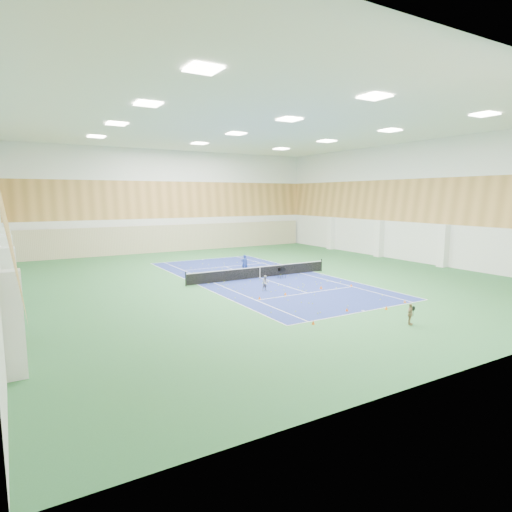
% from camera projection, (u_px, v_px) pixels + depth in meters
% --- Properties ---
extents(ground, '(40.00, 40.00, 0.00)m').
position_uv_depth(ground, '(260.00, 278.00, 34.90)').
color(ground, '#2D6938').
rests_on(ground, ground).
extents(room_shell, '(36.00, 40.00, 12.00)m').
position_uv_depth(room_shell, '(260.00, 204.00, 34.07)').
color(room_shell, white).
rests_on(room_shell, ground).
extents(wood_cladding, '(36.00, 40.00, 8.00)m').
position_uv_depth(wood_cladding, '(260.00, 179.00, 33.79)').
color(wood_cladding, tan).
rests_on(wood_cladding, room_shell).
extents(ceiling_light_grid, '(21.40, 25.40, 0.06)m').
position_uv_depth(ceiling_light_grid, '(260.00, 128.00, 33.25)').
color(ceiling_light_grid, white).
rests_on(ceiling_light_grid, room_shell).
extents(court_surface, '(10.97, 23.77, 0.01)m').
position_uv_depth(court_surface, '(260.00, 278.00, 34.90)').
color(court_surface, navy).
rests_on(court_surface, ground).
extents(tennis_balls_scatter, '(10.57, 22.77, 0.07)m').
position_uv_depth(tennis_balls_scatter, '(260.00, 277.00, 34.90)').
color(tennis_balls_scatter, '#AACB22').
rests_on(tennis_balls_scatter, ground).
extents(tennis_net, '(12.80, 0.10, 1.10)m').
position_uv_depth(tennis_net, '(260.00, 271.00, 34.83)').
color(tennis_net, black).
rests_on(tennis_net, ground).
extents(back_curtain, '(35.40, 0.16, 3.20)m').
position_uv_depth(back_curtain, '(176.00, 238.00, 51.54)').
color(back_curtain, '#C6B793').
rests_on(back_curtain, ground).
extents(door_left_a, '(0.08, 1.80, 2.20)m').
position_uv_depth(door_left_a, '(6.00, 322.00, 18.93)').
color(door_left_a, '#593319').
rests_on(door_left_a, ground).
extents(door_left_b, '(0.08, 1.80, 2.20)m').
position_uv_depth(door_left_b, '(5.00, 289.00, 25.76)').
color(door_left_b, '#593319').
rests_on(door_left_b, ground).
extents(coach, '(0.67, 0.57, 1.55)m').
position_uv_depth(coach, '(245.00, 263.00, 37.43)').
color(coach, navy).
rests_on(coach, ground).
extents(child_court, '(0.54, 0.42, 1.09)m').
position_uv_depth(child_court, '(266.00, 283.00, 30.15)').
color(child_court, gray).
rests_on(child_court, ground).
extents(child_apron, '(0.72, 0.53, 1.14)m').
position_uv_depth(child_apron, '(410.00, 314.00, 22.12)').
color(child_apron, tan).
rests_on(child_apron, ground).
extents(ball_cart, '(0.53, 0.53, 0.86)m').
position_uv_depth(ball_cart, '(282.00, 273.00, 34.73)').
color(ball_cart, black).
rests_on(ball_cart, ground).
extents(cone_svc_a, '(0.19, 0.19, 0.21)m').
position_uv_depth(cone_svc_a, '(259.00, 298.00, 27.63)').
color(cone_svc_a, '#D65F0B').
rests_on(cone_svc_a, ground).
extents(cone_svc_b, '(0.19, 0.19, 0.21)m').
position_uv_depth(cone_svc_b, '(285.00, 294.00, 28.81)').
color(cone_svc_b, '#FF660D').
rests_on(cone_svc_b, ground).
extents(cone_svc_c, '(0.23, 0.23, 0.25)m').
position_uv_depth(cone_svc_c, '(321.00, 287.00, 30.76)').
color(cone_svc_c, '#DB570B').
rests_on(cone_svc_c, ground).
extents(cone_svc_d, '(0.19, 0.19, 0.21)m').
position_uv_depth(cone_svc_d, '(351.00, 285.00, 31.55)').
color(cone_svc_d, '#F3590C').
rests_on(cone_svc_d, ground).
extents(cone_base_a, '(0.18, 0.18, 0.20)m').
position_uv_depth(cone_base_a, '(313.00, 323.00, 22.25)').
color(cone_base_a, '#E3520B').
rests_on(cone_base_a, ground).
extents(cone_base_b, '(0.20, 0.20, 0.22)m').
position_uv_depth(cone_base_b, '(347.00, 309.00, 24.79)').
color(cone_base_b, '#EF5B0C').
rests_on(cone_base_b, ground).
extents(cone_base_c, '(0.19, 0.19, 0.21)m').
position_uv_depth(cone_base_c, '(386.00, 308.00, 25.17)').
color(cone_base_c, orange).
rests_on(cone_base_c, ground).
extents(cone_base_d, '(0.18, 0.18, 0.19)m').
position_uv_depth(cone_base_d, '(405.00, 301.00, 26.75)').
color(cone_base_d, orange).
rests_on(cone_base_d, ground).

